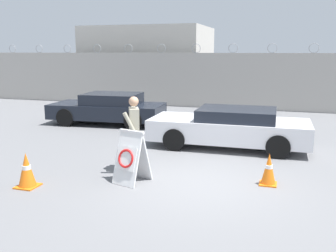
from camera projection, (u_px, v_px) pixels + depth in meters
ground_plane at (203, 184)px, 8.16m from camera, size 90.00×90.00×0.00m
perimeter_wall at (251, 81)px, 18.32m from camera, size 36.00×0.30×3.21m
building_block at (149, 62)px, 24.00m from camera, size 7.39×5.35×4.32m
barricade_sign at (131, 157)px, 8.16m from camera, size 0.77×0.85×1.16m
security_guard at (134, 130)px, 8.86m from camera, size 0.41×0.70×1.80m
traffic_cone_near at (27, 170)px, 7.90m from camera, size 0.44×0.44×0.75m
traffic_cone_mid at (269, 169)px, 8.04m from camera, size 0.37×0.37×0.70m
parked_car_front_coupe at (108, 108)px, 14.78m from camera, size 4.53×2.22×1.22m
parked_car_rear_sedan at (230, 127)px, 11.16m from camera, size 4.68×1.96×1.18m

